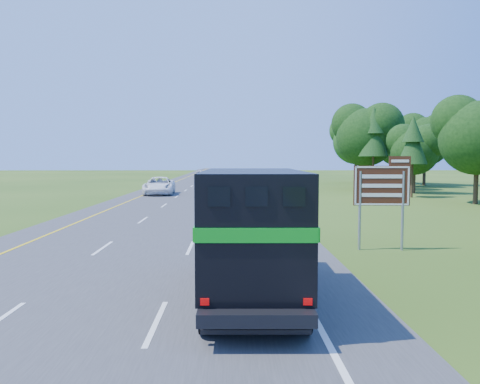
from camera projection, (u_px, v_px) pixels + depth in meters
The scene contains 7 objects.
ground at pixel (40, 363), 8.63m from camera, with size 300.00×300.00×0.00m, color #264512.
road at pixel (202, 189), 58.50m from camera, with size 15.00×260.00×0.04m, color #38383A.
lane_markings at pixel (202, 189), 58.49m from camera, with size 11.15×260.00×0.01m.
horse_truck at pixel (252, 229), 12.52m from camera, with size 2.59×7.80×3.43m.
white_suv at pixel (159, 186), 49.31m from camera, with size 3.03×6.57×1.83m, color white.
far_car at pixel (200, 172), 112.99m from camera, with size 1.62×4.04×1.38m, color #B1B1B8.
exit_sign at pixel (383, 189), 19.15m from camera, with size 2.29×0.23×3.88m.
Camera 1 is at (3.53, -8.46, 3.76)m, focal length 35.00 mm.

